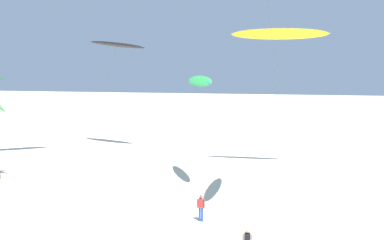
% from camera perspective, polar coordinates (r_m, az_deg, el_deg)
% --- Properties ---
extents(flying_kite_2, '(4.73, 11.80, 9.14)m').
position_cam_1_polar(flying_kite_2, '(29.83, 1.15, 6.04)').
color(flying_kite_2, green).
rests_on(flying_kite_2, ground).
extents(flying_kite_4, '(8.86, 3.89, 13.21)m').
position_cam_1_polar(flying_kite_4, '(35.58, 13.30, 12.75)').
color(flying_kite_4, yellow).
rests_on(flying_kite_4, ground).
extents(flying_kite_6, '(7.95, 5.51, 13.11)m').
position_cam_1_polar(flying_kite_6, '(45.14, -11.50, 11.28)').
color(flying_kite_6, black).
rests_on(flying_kite_6, ground).
extents(person_foreground_walker, '(0.51, 0.23, 1.70)m').
position_cam_1_polar(person_foreground_walker, '(23.69, 1.38, -13.21)').
color(person_foreground_walker, '#284CA3').
rests_on(person_foreground_walker, ground).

